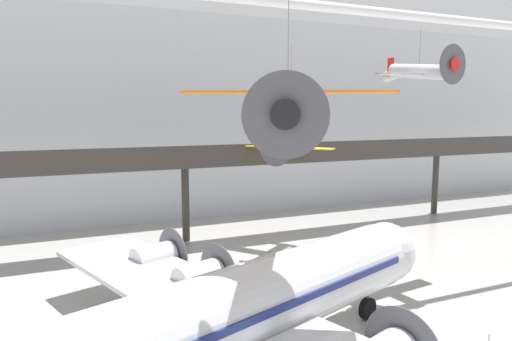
# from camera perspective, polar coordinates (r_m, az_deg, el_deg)

# --- Properties ---
(hangar_back_wall) EXTENTS (140.00, 3.00, 22.74)m
(hangar_back_wall) POSITION_cam_1_polar(r_m,az_deg,el_deg) (51.70, -11.68, 6.48)
(hangar_back_wall) COLOR silver
(hangar_back_wall) RESTS_ON ground
(mezzanine_walkway) EXTENTS (110.00, 3.20, 9.15)m
(mezzanine_walkway) POSITION_cam_1_polar(r_m,az_deg,el_deg) (41.38, -8.56, 0.99)
(mezzanine_walkway) COLOR #38332D
(mezzanine_walkway) RESTS_ON ground
(ceiling_truss_beam) EXTENTS (120.00, 0.60, 0.60)m
(ceiling_truss_beam) POSITION_cam_1_polar(r_m,az_deg,el_deg) (26.86, 0.01, 20.55)
(ceiling_truss_beam) COLOR silver
(airliner_silver_main) EXTENTS (27.12, 31.65, 10.67)m
(airliner_silver_main) POSITION_cam_1_polar(r_m,az_deg,el_deg) (20.25, -3.14, -17.31)
(airliner_silver_main) COLOR silver
(airliner_silver_main) RESTS_ON ground
(suspended_plane_yellow_lowwing) EXTENTS (6.68, 7.08, 10.21)m
(suspended_plane_yellow_lowwing) POSITION_cam_1_polar(r_m,az_deg,el_deg) (40.23, 4.32, 3.36)
(suspended_plane_yellow_lowwing) COLOR yellow
(suspended_plane_silver_racer) EXTENTS (7.55, 6.18, 4.03)m
(suspended_plane_silver_racer) POSITION_cam_1_polar(r_m,az_deg,el_deg) (35.44, 19.70, 11.52)
(suspended_plane_silver_racer) COLOR silver
(suspended_plane_orange_highwing) EXTENTS (8.87, 7.90, 7.59)m
(suspended_plane_orange_highwing) POSITION_cam_1_polar(r_m,az_deg,el_deg) (20.54, 3.99, 8.20)
(suspended_plane_orange_highwing) COLOR orange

